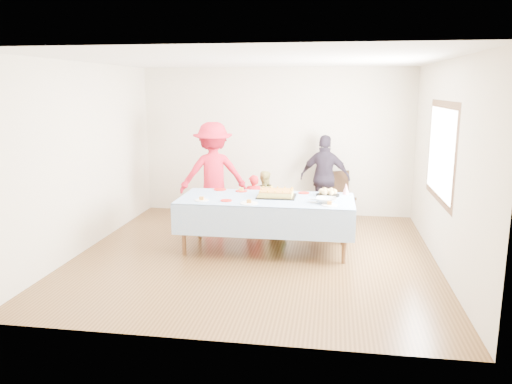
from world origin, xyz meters
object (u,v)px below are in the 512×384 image
party_table (266,202)px  birthday_cake (276,194)px  dining_chair (341,192)px  adult_left (213,174)px

party_table → birthday_cake: (0.13, 0.09, 0.10)m
dining_chair → party_table: bearing=-142.9°
dining_chair → adult_left: bearing=174.9°
adult_left → dining_chair: bearing=-178.8°
party_table → birthday_cake: birthday_cake is taller
party_table → dining_chair: (1.10, 2.00, -0.25)m
dining_chair → adult_left: 2.35m
adult_left → birthday_cake: bearing=118.7°
birthday_cake → adult_left: (-1.22, 1.15, 0.06)m
party_table → adult_left: adult_left is taller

